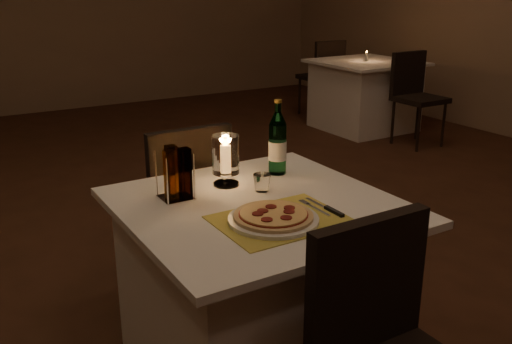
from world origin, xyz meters
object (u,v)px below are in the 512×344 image
chair_far (183,194)px  plate (273,219)px  chair_near (387,343)px  hurricane_candle (226,156)px  water_bottle (278,144)px  neighbor_table_right (364,95)px  tumbler (262,183)px  main_table (259,288)px  pizza (273,215)px

chair_far → plate: (-0.05, -0.89, 0.20)m
chair_near → hurricane_candle: 1.01m
chair_far → water_bottle: 0.61m
chair_far → neighbor_table_right: bearing=35.2°
chair_near → neighbor_table_right: size_ratio=0.90×
chair_far → tumbler: size_ratio=12.72×
plate → hurricane_candle: bearing=84.5°
tumbler → hurricane_candle: bearing=123.6°
neighbor_table_right → chair_far: bearing=-144.8°
main_table → chair_near: (-0.00, -0.71, 0.18)m
plate → water_bottle: size_ratio=0.98×
plate → water_bottle: water_bottle is taller
plate → tumbler: 0.32m
main_table → water_bottle: size_ratio=3.05×
main_table → neighbor_table_right: same height
chair_far → pizza: (-0.05, -0.89, 0.22)m
plate → chair_far: bearing=86.8°
water_bottle → hurricane_candle: water_bottle is taller
chair_far → neighbor_table_right: size_ratio=0.90×
chair_far → hurricane_candle: bearing=-91.1°
hurricane_candle → tumbler: bearing=-56.4°
hurricane_candle → neighbor_table_right: hurricane_candle is taller
chair_near → chair_far: (0.00, 1.43, 0.00)m
tumbler → hurricane_candle: (-0.09, 0.14, 0.09)m
chair_far → hurricane_candle: (-0.01, -0.47, 0.32)m
hurricane_candle → chair_near: bearing=-89.5°
pizza → plate: bearing=111.3°
chair_far → water_bottle: bearing=-60.2°
chair_near → pizza: (-0.05, 0.53, 0.22)m
main_table → tumbler: size_ratio=14.13×
main_table → chair_near: size_ratio=1.11×
pizza → tumbler: bearing=65.5°
plate → tumbler: bearing=65.5°
hurricane_candle → neighbor_table_right: bearing=40.5°
main_table → chair_near: chair_near is taller
plate → chair_near: bearing=-84.7°
chair_near → chair_far: same height
pizza → hurricane_candle: hurricane_candle is taller
plate → pizza: (0.00, -0.00, 0.02)m
pizza → tumbler: (0.13, 0.29, 0.01)m
plate → neighbor_table_right: 4.47m
hurricane_candle → pizza: bearing=-95.5°
water_bottle → hurricane_candle: bearing=-175.7°
main_table → pizza: pizza is taller
main_table → chair_far: 0.74m
tumbler → chair_near: bearing=-95.7°
chair_near → water_bottle: (0.26, 0.98, 0.32)m
main_table → neighbor_table_right: size_ratio=1.00×
pizza → hurricane_candle: (0.04, 0.43, 0.10)m
chair_far → chair_near: bearing=-90.0°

